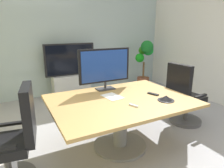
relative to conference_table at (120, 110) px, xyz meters
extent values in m
plane|color=#99999E|center=(0.04, -0.14, -0.55)|extent=(6.92, 6.92, 0.00)
cube|color=#9EB2B7|center=(0.04, 2.82, 0.80)|extent=(5.62, 0.10, 2.70)
cube|color=#B2894C|center=(0.00, 0.00, 0.15)|extent=(1.86, 1.37, 0.04)
cylinder|color=slate|center=(0.00, 0.00, -0.21)|extent=(0.20, 0.20, 0.68)
cylinder|color=slate|center=(0.00, 0.00, -0.54)|extent=(0.76, 0.76, 0.03)
cylinder|color=#4C4C51|center=(-1.43, -0.05, -0.31)|extent=(0.07, 0.07, 0.36)
cube|color=black|center=(-1.43, -0.05, -0.09)|extent=(0.55, 0.55, 0.10)
cube|color=black|center=(-1.17, -0.09, 0.24)|extent=(0.16, 0.46, 0.60)
cube|color=black|center=(-1.37, 0.20, 0.03)|extent=(0.28, 0.09, 0.03)
cube|color=black|center=(-1.46, -0.31, 0.03)|extent=(0.28, 0.09, 0.03)
cylinder|color=#4C4C51|center=(1.43, 0.11, -0.52)|extent=(0.56, 0.56, 0.06)
cylinder|color=#4C4C51|center=(1.43, 0.11, -0.31)|extent=(0.07, 0.07, 0.36)
cube|color=black|center=(1.43, 0.11, -0.09)|extent=(0.52, 0.52, 0.10)
cube|color=black|center=(1.16, 0.09, 0.24)|extent=(0.13, 0.46, 0.60)
cube|color=black|center=(1.43, -0.15, 0.03)|extent=(0.28, 0.07, 0.03)
cube|color=black|center=(1.39, 0.37, 0.03)|extent=(0.28, 0.07, 0.03)
cube|color=#333338|center=(0.01, 0.51, 0.18)|extent=(0.28, 0.18, 0.02)
cylinder|color=#333338|center=(0.01, 0.51, 0.23)|extent=(0.04, 0.04, 0.10)
cube|color=black|center=(0.01, 0.52, 0.54)|extent=(0.84, 0.04, 0.52)
cube|color=navy|center=(0.01, 0.50, 0.54)|extent=(0.77, 0.01, 0.47)
cube|color=#B7BABC|center=(0.02, 2.47, -0.28)|extent=(0.90, 0.36, 0.55)
cube|color=black|center=(0.02, 2.45, 0.38)|extent=(1.20, 0.06, 0.76)
cube|color=black|center=(0.02, 2.41, 0.38)|extent=(1.12, 0.01, 0.69)
cylinder|color=brown|center=(2.05, 2.25, -0.40)|extent=(0.34, 0.34, 0.30)
cylinder|color=brown|center=(2.05, 2.25, -0.03)|extent=(0.05, 0.05, 0.44)
sphere|color=#179130|center=(2.20, 2.27, 0.50)|extent=(0.29, 0.29, 0.29)
sphere|color=#297215|center=(2.09, 2.38, 0.50)|extent=(0.23, 0.23, 0.23)
sphere|color=#148B18|center=(1.92, 2.27, 0.31)|extent=(0.24, 0.24, 0.24)
sphere|color=#166724|center=(2.05, 2.14, 0.61)|extent=(0.34, 0.34, 0.34)
cone|color=black|center=(0.51, -0.33, 0.20)|extent=(0.19, 0.19, 0.07)
cylinder|color=black|center=(0.51, -0.33, 0.17)|extent=(0.22, 0.22, 0.01)
cube|color=black|center=(0.51, -0.06, 0.18)|extent=(0.10, 0.18, 0.02)
cube|color=silver|center=(0.01, -0.30, 0.18)|extent=(0.07, 0.13, 0.02)
cube|color=white|center=(-0.06, 0.13, 0.17)|extent=(0.25, 0.33, 0.01)
camera|label=1|loc=(-1.28, -2.19, 1.10)|focal=31.75mm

